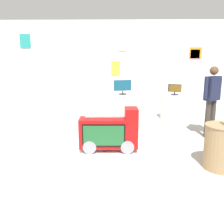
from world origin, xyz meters
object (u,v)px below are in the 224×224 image
(shopper_browsing_near_truck, at_px, (212,96))
(main_display_pedestal, at_px, (109,156))
(display_pedestal_left_rear, at_px, (174,107))
(side_table_round, at_px, (223,146))
(display_pedestal_center_rear, at_px, (123,107))
(novelty_firetruck_tv, at_px, (110,134))
(tv_on_left_rear, at_px, (175,89))
(tv_on_center_rear, at_px, (123,86))

(shopper_browsing_near_truck, bearing_deg, main_display_pedestal, -146.50)
(display_pedestal_left_rear, xyz_separation_m, side_table_round, (0.08, -3.48, 0.02))
(display_pedestal_left_rear, xyz_separation_m, display_pedestal_center_rear, (-1.56, 0.05, 0.00))
(novelty_firetruck_tv, relative_size, shopper_browsing_near_truck, 0.62)
(display_pedestal_center_rear, distance_m, side_table_round, 3.89)
(display_pedestal_center_rear, bearing_deg, novelty_firetruck_tv, -95.06)
(tv_on_left_rear, bearing_deg, novelty_firetruck_tv, -119.54)
(display_pedestal_center_rear, xyz_separation_m, side_table_round, (1.64, -3.52, 0.02))
(novelty_firetruck_tv, xyz_separation_m, tv_on_center_rear, (0.29, 3.32, 0.46))
(tv_on_left_rear, height_order, display_pedestal_center_rear, tv_on_left_rear)
(side_table_round, bearing_deg, display_pedestal_left_rear, 91.36)
(tv_on_left_rear, distance_m, display_pedestal_center_rear, 1.65)
(display_pedestal_left_rear, bearing_deg, tv_on_center_rear, 178.41)
(main_display_pedestal, height_order, side_table_round, side_table_round)
(display_pedestal_left_rear, height_order, tv_on_center_rear, tv_on_center_rear)
(tv_on_center_rear, xyz_separation_m, shopper_browsing_near_truck, (2.05, -1.75, -0.02))
(main_display_pedestal, distance_m, novelty_firetruck_tv, 0.43)
(main_display_pedestal, distance_m, side_table_round, 1.99)
(display_pedestal_center_rear, distance_m, tv_on_center_rear, 0.63)
(tv_on_center_rear, distance_m, side_table_round, 3.93)
(main_display_pedestal, distance_m, tv_on_center_rear, 3.44)
(tv_on_left_rear, relative_size, display_pedestal_center_rear, 0.43)
(display_pedestal_center_rear, relative_size, shopper_browsing_near_truck, 0.53)
(display_pedestal_center_rear, relative_size, tv_on_center_rear, 1.52)
(display_pedestal_left_rear, bearing_deg, novelty_firetruck_tv, -119.50)
(tv_on_center_rear, bearing_deg, tv_on_left_rear, -1.72)
(display_pedestal_center_rear, bearing_deg, side_table_round, -65.02)
(novelty_firetruck_tv, distance_m, tv_on_left_rear, 3.78)
(main_display_pedestal, bearing_deg, novelty_firetruck_tv, -16.96)
(display_pedestal_center_rear, bearing_deg, display_pedestal_left_rear, -1.74)
(novelty_firetruck_tv, distance_m, display_pedestal_center_rear, 3.34)
(display_pedestal_center_rear, xyz_separation_m, tv_on_center_rear, (-0.00, -0.00, 0.63))
(main_display_pedestal, bearing_deg, display_pedestal_left_rear, 60.19)
(side_table_round, bearing_deg, tv_on_left_rear, 91.34)
(tv_on_left_rear, height_order, side_table_round, tv_on_left_rear)
(display_pedestal_center_rear, height_order, tv_on_center_rear, tv_on_center_rear)
(display_pedestal_left_rear, distance_m, tv_on_left_rear, 0.54)
(novelty_firetruck_tv, relative_size, tv_on_left_rear, 2.76)
(display_pedestal_left_rear, bearing_deg, side_table_round, -88.64)
(main_display_pedestal, relative_size, tv_on_left_rear, 4.63)
(tv_on_left_rear, distance_m, shopper_browsing_near_truck, 1.77)
(tv_on_center_rear, bearing_deg, display_pedestal_center_rear, 73.74)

